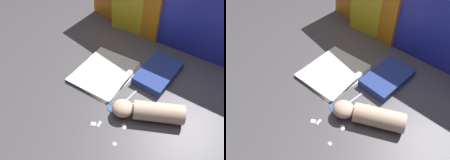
# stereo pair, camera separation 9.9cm
# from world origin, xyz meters

# --- Properties ---
(ground_plane) EXTENTS (6.00, 6.00, 0.00)m
(ground_plane) POSITION_xyz_m (0.00, 0.00, 0.00)
(ground_plane) COLOR #4C494F
(backdrop_panel_center) EXTENTS (0.70, 0.11, 0.39)m
(backdrop_panel_center) POSITION_xyz_m (0.00, 0.45, 0.20)
(backdrop_panel_center) COLOR yellow
(backdrop_panel_center) RESTS_ON ground_plane
(paper_stack) EXTENTS (0.28, 0.33, 0.02)m
(paper_stack) POSITION_xyz_m (-0.12, 0.03, 0.01)
(paper_stack) COLOR white
(paper_stack) RESTS_ON ground_plane
(book_closed) EXTENTS (0.16, 0.26, 0.04)m
(book_closed) POSITION_xyz_m (0.10, 0.18, 0.02)
(book_closed) COLOR navy
(book_closed) RESTS_ON ground_plane
(scissors) EXTENTS (0.14, 0.18, 0.01)m
(scissors) POSITION_xyz_m (0.06, -0.09, 0.00)
(scissors) COLOR silver
(scissors) RESTS_ON ground_plane
(hand_forearm) EXTENTS (0.30, 0.22, 0.08)m
(hand_forearm) POSITION_xyz_m (0.19, -0.06, 0.04)
(hand_forearm) COLOR beige
(hand_forearm) RESTS_ON ground_plane
(paper_scrap_near) EXTENTS (0.02, 0.03, 0.00)m
(paper_scrap_near) POSITION_xyz_m (0.05, -0.21, 0.00)
(paper_scrap_near) COLOR white
(paper_scrap_near) RESTS_ON ground_plane
(paper_scrap_mid) EXTENTS (0.02, 0.01, 0.00)m
(paper_scrap_mid) POSITION_xyz_m (0.15, -0.25, 0.00)
(paper_scrap_mid) COLOR white
(paper_scrap_mid) RESTS_ON ground_plane
(paper_scrap_far) EXTENTS (0.03, 0.03, 0.00)m
(paper_scrap_far) POSITION_xyz_m (0.13, -0.16, 0.00)
(paper_scrap_far) COLOR white
(paper_scrap_far) RESTS_ON ground_plane
(paper_scrap_side) EXTENTS (0.03, 0.03, 0.00)m
(paper_scrap_side) POSITION_xyz_m (0.03, -0.23, 0.00)
(paper_scrap_side) COLOR white
(paper_scrap_side) RESTS_ON ground_plane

